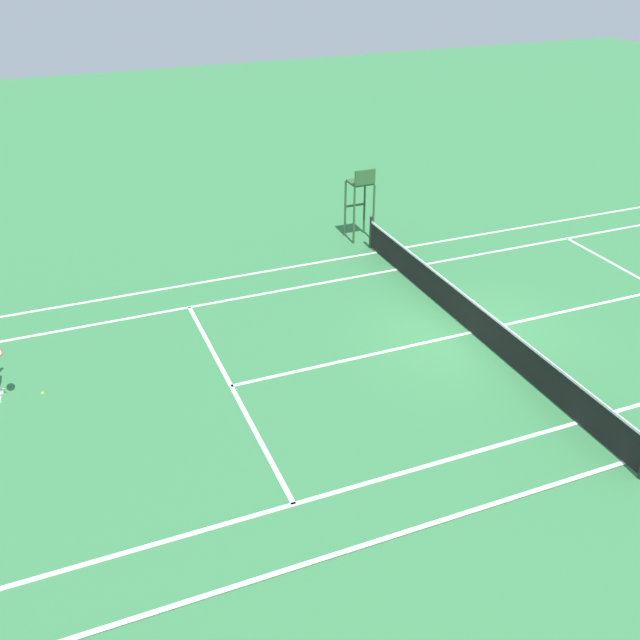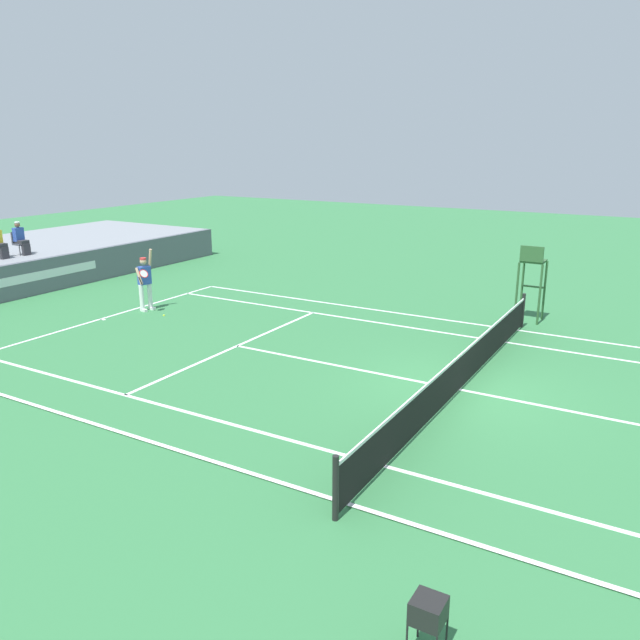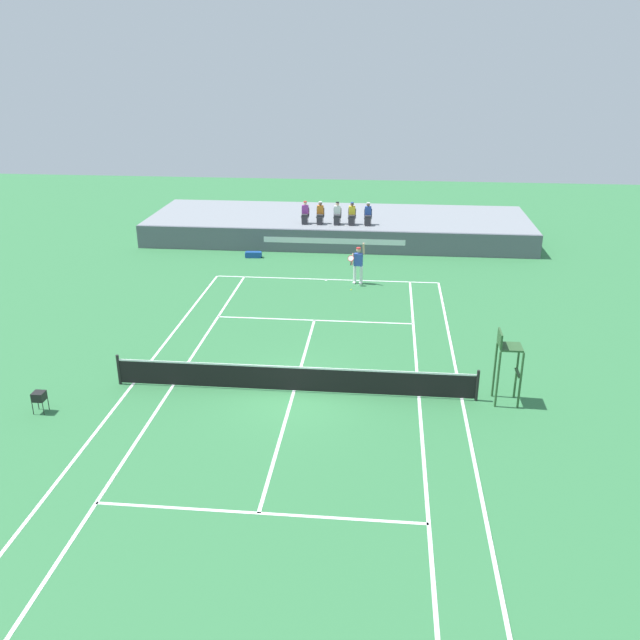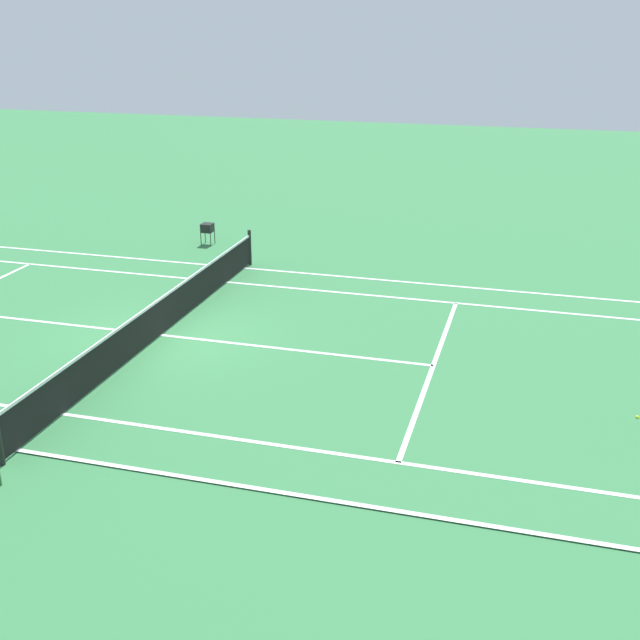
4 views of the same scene
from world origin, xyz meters
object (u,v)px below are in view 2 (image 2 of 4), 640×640
object	(u,v)px
ball_hopper	(428,609)
tennis_player	(145,282)
tennis_ball	(164,315)
spectator_seated_4	(20,239)
umpire_chair	(532,273)

from	to	relation	value
ball_hopper	tennis_player	bearing A→B (deg)	55.68
tennis_ball	ball_hopper	bearing A→B (deg)	-125.66
spectator_seated_4	ball_hopper	size ratio (longest dim) A/B	1.81
tennis_player	umpire_chair	xyz separation A→B (m)	(5.20, -11.43, 0.56)
tennis_ball	umpire_chair	size ratio (longest dim) A/B	0.03
tennis_player	ball_hopper	distance (m)	16.41
tennis_player	ball_hopper	world-z (taller)	tennis_player
umpire_chair	ball_hopper	xyz separation A→B (m)	(-14.45, -2.12, -0.98)
tennis_ball	spectator_seated_4	bearing A→B (deg)	86.37
spectator_seated_4	umpire_chair	world-z (taller)	spectator_seated_4
tennis_player	umpire_chair	size ratio (longest dim) A/B	0.85
spectator_seated_4	tennis_ball	bearing A→B (deg)	-93.63
umpire_chair	tennis_ball	bearing A→B (deg)	117.66
spectator_seated_4	tennis_ball	size ratio (longest dim) A/B	18.60
tennis_player	tennis_ball	bearing A→B (deg)	-104.12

